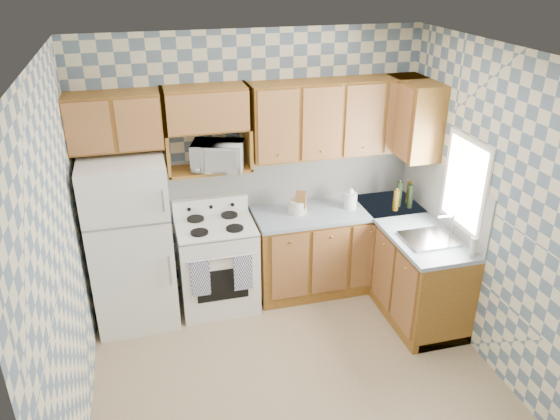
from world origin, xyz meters
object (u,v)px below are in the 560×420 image
object	(u,v)px
refrigerator	(131,243)
electric_kettle	(350,200)
stove_body	(217,265)
microwave	(218,156)

from	to	relation	value
refrigerator	electric_kettle	world-z (taller)	refrigerator
refrigerator	stove_body	xyz separation A→B (m)	(0.80, 0.03, -0.39)
microwave	refrigerator	bearing A→B (deg)	-154.75
refrigerator	stove_body	distance (m)	0.89
stove_body	refrigerator	bearing A→B (deg)	-178.22
electric_kettle	microwave	bearing A→B (deg)	175.94
refrigerator	microwave	distance (m)	1.16
microwave	electric_kettle	world-z (taller)	microwave
refrigerator	microwave	xyz separation A→B (m)	(0.88, 0.12, 0.74)
stove_body	microwave	world-z (taller)	microwave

